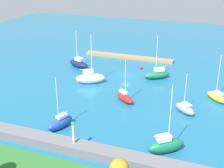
# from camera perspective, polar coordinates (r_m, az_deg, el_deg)

# --- Properties ---
(water) EXTENTS (160.00, 160.00, 0.00)m
(water) POSITION_cam_1_polar(r_m,az_deg,el_deg) (79.14, 2.59, 1.60)
(water) COLOR #1E668C
(water) RESTS_ON ground
(pier_dock) EXTENTS (27.59, 2.58, 0.78)m
(pier_dock) POSITION_cam_1_polar(r_m,az_deg,el_deg) (93.33, 3.11, 5.10)
(pier_dock) COLOR #997A56
(pier_dock) RESTS_ON ground
(breakwater) EXTENTS (63.18, 2.76, 1.57)m
(breakwater) POSITION_cam_1_polar(r_m,az_deg,el_deg) (50.11, -10.26, -10.92)
(breakwater) COLOR slate
(breakwater) RESTS_ON ground
(harbor_beacon) EXTENTS (0.56, 0.56, 3.73)m
(harbor_beacon) POSITION_cam_1_polar(r_m,az_deg,el_deg) (47.24, -7.31, -8.74)
(harbor_beacon) COLOR silver
(harbor_beacon) RESTS_ON breakwater
(park_tree_west) EXTENTS (2.48, 2.48, 4.29)m
(park_tree_west) POSITION_cam_1_polar(r_m,az_deg,el_deg) (39.15, 1.39, -15.61)
(park_tree_west) COLOR brown
(park_tree_west) RESTS_ON shoreline_park
(sailboat_green_far_south) EXTENTS (6.96, 5.94, 11.07)m
(sailboat_green_far_south) POSITION_cam_1_polar(r_m,az_deg,el_deg) (77.54, 8.48, 1.83)
(sailboat_green_far_south) COLOR #19724C
(sailboat_green_far_south) RESTS_ON water
(sailboat_gray_off_beacon) EXTENTS (5.06, 4.65, 8.17)m
(sailboat_gray_off_beacon) POSITION_cam_1_polar(r_m,az_deg,el_deg) (61.31, 13.53, -4.49)
(sailboat_gray_off_beacon) COLOR gray
(sailboat_gray_off_beacon) RESTS_ON water
(sailboat_red_center_basin) EXTENTS (5.50, 4.94, 9.34)m
(sailboat_red_center_basin) POSITION_cam_1_polar(r_m,az_deg,el_deg) (64.40, 2.33, -2.46)
(sailboat_red_center_basin) COLOR red
(sailboat_red_center_basin) RESTS_ON water
(sailboat_white_inner_mooring) EXTENTS (7.17, 5.34, 11.88)m
(sailboat_white_inner_mooring) POSITION_cam_1_polar(r_m,az_deg,el_deg) (73.65, -4.07, 1.17)
(sailboat_white_inner_mooring) COLOR white
(sailboat_white_inner_mooring) RESTS_ON water
(sailboat_yellow_near_pier) EXTENTS (5.12, 5.17, 10.08)m
(sailboat_yellow_near_pier) POSITION_cam_1_polar(r_m,az_deg,el_deg) (68.39, 19.09, -2.26)
(sailboat_yellow_near_pier) COLOR yellow
(sailboat_yellow_near_pier) RESTS_ON water
(sailboat_navy_far_north) EXTENTS (7.31, 4.96, 10.40)m
(sailboat_navy_far_north) POSITION_cam_1_polar(r_m,az_deg,el_deg) (85.53, -6.37, 3.92)
(sailboat_navy_far_north) COLOR #141E4C
(sailboat_navy_far_north) RESTS_ON water
(sailboat_blue_lone_north) EXTENTS (3.49, 5.79, 9.80)m
(sailboat_blue_lone_north) POSITION_cam_1_polar(r_m,az_deg,el_deg) (55.17, -9.71, -7.17)
(sailboat_blue_lone_north) COLOR #2347B2
(sailboat_blue_lone_north) RESTS_ON water
(sailboat_green_west_end) EXTENTS (6.02, 5.45, 11.22)m
(sailboat_green_west_end) POSITION_cam_1_polar(r_m,az_deg,el_deg) (48.74, 10.11, -11.27)
(sailboat_green_west_end) COLOR #19724C
(sailboat_green_west_end) RESTS_ON water
(mooring_buoy_red) EXTENTS (0.84, 0.84, 0.84)m
(mooring_buoy_red) POSITION_cam_1_polar(r_m,az_deg,el_deg) (84.21, 5.53, 3.12)
(mooring_buoy_red) COLOR red
(mooring_buoy_red) RESTS_ON water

